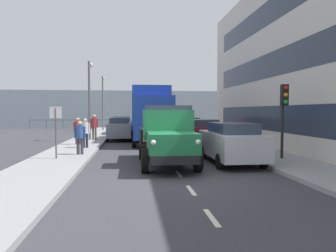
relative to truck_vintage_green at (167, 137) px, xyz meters
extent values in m
plane|color=#38383D|center=(-0.21, -7.52, -1.18)|extent=(80.00, 80.00, 0.00)
cube|color=gray|center=(-5.02, -7.52, -1.10)|extent=(2.63, 40.95, 0.15)
cube|color=gray|center=(4.59, -7.52, -1.10)|extent=(2.63, 40.95, 0.15)
cube|color=silver|center=(-0.21, 6.19, -1.17)|extent=(0.12, 1.10, 0.01)
cube|color=silver|center=(-0.21, 3.93, -1.17)|extent=(0.12, 1.10, 0.01)
cube|color=silver|center=(-0.21, 1.63, -1.17)|extent=(0.12, 1.10, 0.01)
cube|color=silver|center=(-0.21, -0.74, -1.17)|extent=(0.12, 1.10, 0.01)
cube|color=silver|center=(-0.21, -2.95, -1.17)|extent=(0.12, 1.10, 0.01)
cube|color=silver|center=(-0.21, -5.68, -1.17)|extent=(0.12, 1.10, 0.01)
cube|color=silver|center=(-0.21, -8.09, -1.17)|extent=(0.12, 1.10, 0.01)
cube|color=silver|center=(-0.21, -10.67, -1.17)|extent=(0.12, 1.10, 0.01)
cube|color=silver|center=(-0.21, -13.52, -1.17)|extent=(0.12, 1.10, 0.01)
cube|color=silver|center=(-0.21, -15.81, -1.17)|extent=(0.12, 1.10, 0.01)
cube|color=silver|center=(-0.21, -18.67, -1.17)|extent=(0.12, 1.10, 0.01)
cube|color=silver|center=(-0.21, -20.95, -1.17)|extent=(0.12, 1.10, 0.01)
cube|color=silver|center=(-0.21, -23.28, -1.17)|extent=(0.12, 1.10, 0.01)
cube|color=silver|center=(-0.21, -25.54, -1.17)|extent=(0.12, 1.10, 0.01)
cube|color=#2D3847|center=(-6.36, -1.98, 0.62)|extent=(0.08, 22.96, 1.40)
cube|color=#2D3847|center=(-6.36, -1.98, 3.62)|extent=(0.08, 22.96, 1.40)
cube|color=#84939E|center=(-0.21, -31.00, 1.32)|extent=(80.00, 0.80, 5.00)
cylinder|color=#4C5156|center=(-14.21, -27.40, -0.58)|extent=(0.08, 0.08, 1.20)
cylinder|color=#4C5156|center=(-12.21, -27.40, -0.58)|extent=(0.08, 0.08, 1.20)
cylinder|color=#4C5156|center=(-10.21, -27.40, -0.58)|extent=(0.08, 0.08, 1.20)
cylinder|color=#4C5156|center=(-8.21, -27.40, -0.58)|extent=(0.08, 0.08, 1.20)
cylinder|color=#4C5156|center=(-6.21, -27.40, -0.58)|extent=(0.08, 0.08, 1.20)
cylinder|color=#4C5156|center=(-4.21, -27.40, -0.58)|extent=(0.08, 0.08, 1.20)
cylinder|color=#4C5156|center=(-2.21, -27.40, -0.58)|extent=(0.08, 0.08, 1.20)
cylinder|color=#4C5156|center=(-0.21, -27.40, -0.58)|extent=(0.08, 0.08, 1.20)
cylinder|color=#4C5156|center=(1.79, -27.40, -0.58)|extent=(0.08, 0.08, 1.20)
cylinder|color=#4C5156|center=(3.79, -27.40, -0.58)|extent=(0.08, 0.08, 1.20)
cylinder|color=#4C5156|center=(5.79, -27.40, -0.58)|extent=(0.08, 0.08, 1.20)
cylinder|color=#4C5156|center=(7.79, -27.40, -0.58)|extent=(0.08, 0.08, 1.20)
cylinder|color=#4C5156|center=(9.79, -27.40, -0.58)|extent=(0.08, 0.08, 1.20)
cylinder|color=#4C5156|center=(11.79, -27.40, -0.58)|extent=(0.08, 0.08, 1.20)
cylinder|color=#4C5156|center=(13.79, -27.40, -0.58)|extent=(0.08, 0.08, 1.20)
cube|color=#4C5156|center=(-0.21, -27.40, -0.06)|extent=(28.00, 0.08, 0.08)
cube|color=black|center=(0.00, -0.38, -0.58)|extent=(1.64, 5.60, 0.30)
cube|color=#196038|center=(0.00, 1.47, -0.08)|extent=(1.72, 1.90, 0.70)
cube|color=silver|center=(0.00, 2.36, -0.11)|extent=(1.16, 0.08, 0.56)
sphere|color=white|center=(-0.74, 2.36, 0.02)|extent=(0.20, 0.20, 0.20)
sphere|color=white|center=(0.73, 2.36, 0.02)|extent=(0.20, 0.20, 0.20)
cube|color=#196038|center=(0.00, -0.04, 0.50)|extent=(1.93, 1.34, 1.15)
cube|color=#2D3847|center=(0.00, -0.04, 0.97)|extent=(1.78, 1.23, 0.56)
cube|color=#2D2319|center=(0.00, -1.72, -0.35)|extent=(2.10, 2.80, 0.16)
cube|color=black|center=(-1.01, -1.72, -0.03)|extent=(0.08, 2.80, 0.56)
cube|color=black|center=(1.01, -1.72, -0.03)|extent=(0.08, 2.80, 0.56)
cylinder|color=black|center=(-0.97, 1.30, -0.73)|extent=(0.24, 0.90, 0.90)
cylinder|color=black|center=(0.97, 1.30, -0.73)|extent=(0.24, 0.90, 0.90)
cylinder|color=black|center=(-0.97, -1.92, -0.73)|extent=(0.24, 0.90, 0.90)
cylinder|color=black|center=(0.97, -1.92, -0.73)|extent=(0.24, 0.90, 0.90)
cube|color=#193899|center=(0.12, -6.43, 0.64)|extent=(2.40, 2.21, 2.60)
cube|color=#2D3847|center=(0.12, -6.43, 1.21)|extent=(2.20, 2.04, 0.80)
cube|color=#1933B2|center=(0.12, -6.43, 2.04)|extent=(1.75, 0.20, 0.16)
cube|color=#193899|center=(0.12, -10.42, 1.19)|extent=(2.50, 5.95, 3.00)
cube|color=black|center=(0.12, -9.49, -0.48)|extent=(2.00, 8.07, 0.36)
cylinder|color=black|center=(-1.03, -6.51, -0.66)|extent=(0.28, 1.04, 1.04)
cylinder|color=black|center=(1.27, -6.51, -0.66)|extent=(0.28, 1.04, 1.04)
cylinder|color=black|center=(-1.03, -10.12, -0.66)|extent=(0.28, 1.04, 1.04)
cylinder|color=black|center=(1.27, -10.12, -0.66)|extent=(0.28, 1.04, 1.04)
cylinder|color=black|center=(-1.03, -12.25, -0.66)|extent=(0.28, 1.04, 1.04)
cylinder|color=black|center=(1.27, -12.25, -0.66)|extent=(0.28, 1.04, 1.04)
cube|color=#B7BABF|center=(-2.75, -0.38, -0.38)|extent=(1.85, 4.30, 1.00)
cube|color=#2D3847|center=(-2.75, -0.18, 0.33)|extent=(1.51, 2.36, 0.42)
cylinder|color=black|center=(-1.88, -1.71, -0.88)|extent=(0.18, 0.60, 0.60)
cylinder|color=black|center=(-3.63, -1.71, -0.88)|extent=(0.18, 0.60, 0.60)
cylinder|color=black|center=(-1.88, 0.95, -0.88)|extent=(0.18, 0.60, 0.60)
cylinder|color=black|center=(-3.63, 0.95, -0.88)|extent=(0.18, 0.60, 0.60)
cube|color=maroon|center=(-2.75, -5.94, -0.38)|extent=(1.78, 3.87, 1.00)
cube|color=#2D3847|center=(-2.75, -5.74, 0.33)|extent=(1.46, 2.13, 0.42)
cylinder|color=black|center=(-1.91, -7.14, -0.88)|extent=(0.18, 0.60, 0.60)
cylinder|color=black|center=(-3.60, -7.14, -0.88)|extent=(0.18, 0.60, 0.60)
cylinder|color=black|center=(-1.91, -4.74, -0.88)|extent=(0.18, 0.60, 0.60)
cylinder|color=black|center=(-3.60, -4.74, -0.88)|extent=(0.18, 0.60, 0.60)
cube|color=black|center=(-2.75, -10.98, -0.38)|extent=(1.83, 3.90, 1.00)
cube|color=#2D3847|center=(-2.75, -10.78, 0.33)|extent=(1.50, 2.15, 0.42)
cylinder|color=black|center=(-1.89, -12.19, -0.88)|extent=(0.18, 0.60, 0.60)
cylinder|color=black|center=(-3.62, -12.19, -0.88)|extent=(0.18, 0.60, 0.60)
cylinder|color=black|center=(-1.89, -9.77, -0.88)|extent=(0.18, 0.60, 0.60)
cylinder|color=black|center=(-3.62, -9.77, -0.88)|extent=(0.18, 0.60, 0.60)
cube|color=#B21E1E|center=(-2.75, -16.08, -0.38)|extent=(1.79, 4.53, 1.00)
cube|color=#2D3847|center=(-2.75, -15.88, 0.33)|extent=(1.47, 2.49, 0.42)
cylinder|color=black|center=(-1.90, -17.48, -0.88)|extent=(0.18, 0.60, 0.60)
cylinder|color=black|center=(-3.61, -17.48, -0.88)|extent=(0.18, 0.60, 0.60)
cylinder|color=black|center=(-1.90, -14.67, -0.88)|extent=(0.18, 0.60, 0.60)
cylinder|color=black|center=(-3.61, -14.67, -0.88)|extent=(0.18, 0.60, 0.60)
cube|color=slate|center=(2.33, -11.54, -0.38)|extent=(1.72, 4.17, 1.00)
cube|color=#2D3847|center=(2.33, -11.74, 0.33)|extent=(1.41, 2.30, 0.42)
cylinder|color=black|center=(1.51, -10.25, -0.88)|extent=(0.18, 0.60, 0.60)
cylinder|color=black|center=(3.14, -10.25, -0.88)|extent=(0.18, 0.60, 0.60)
cylinder|color=black|center=(1.51, -12.84, -0.88)|extent=(0.18, 0.60, 0.60)
cylinder|color=black|center=(3.14, -12.84, -0.88)|extent=(0.18, 0.60, 0.60)
cube|color=navy|center=(2.33, -17.08, -0.38)|extent=(1.86, 4.65, 1.00)
cube|color=#2D3847|center=(2.33, -17.28, 0.33)|extent=(1.53, 2.56, 0.42)
cylinder|color=black|center=(1.44, -15.64, -0.88)|extent=(0.18, 0.60, 0.60)
cylinder|color=black|center=(3.21, -15.64, -0.88)|extent=(0.18, 0.60, 0.60)
cylinder|color=black|center=(1.44, -18.52, -0.88)|extent=(0.18, 0.60, 0.60)
cylinder|color=black|center=(3.21, -18.52, -0.88)|extent=(0.18, 0.60, 0.60)
cylinder|color=#383342|center=(3.78, -2.80, -0.64)|extent=(0.14, 0.14, 0.77)
cylinder|color=#383342|center=(3.96, -2.80, -0.64)|extent=(0.14, 0.14, 0.77)
cylinder|color=#2D4C8C|center=(3.87, -2.80, 0.05)|extent=(0.34, 0.34, 0.61)
cylinder|color=#2D4C8C|center=(3.65, -2.80, 0.01)|extent=(0.09, 0.09, 0.56)
cylinder|color=#2D4C8C|center=(4.09, -2.80, 0.01)|extent=(0.09, 0.09, 0.56)
sphere|color=tan|center=(3.87, -2.80, 0.45)|extent=(0.21, 0.21, 0.21)
cylinder|color=black|center=(3.93, -5.53, -0.63)|extent=(0.14, 0.14, 0.80)
cylinder|color=black|center=(4.11, -5.53, -0.63)|extent=(0.14, 0.14, 0.80)
cylinder|color=silver|center=(4.02, -5.53, 0.09)|extent=(0.34, 0.34, 0.63)
cylinder|color=silver|center=(3.80, -5.53, 0.06)|extent=(0.09, 0.09, 0.58)
cylinder|color=silver|center=(4.24, -5.53, 0.06)|extent=(0.09, 0.09, 0.58)
sphere|color=tan|center=(4.02, -5.53, 0.51)|extent=(0.22, 0.22, 0.22)
cylinder|color=#4C473D|center=(4.64, -7.46, -0.63)|extent=(0.14, 0.14, 0.80)
cylinder|color=#4C473D|center=(4.82, -7.46, -0.63)|extent=(0.14, 0.14, 0.80)
cylinder|color=maroon|center=(4.73, -7.46, 0.09)|extent=(0.34, 0.34, 0.63)
cylinder|color=maroon|center=(4.51, -7.46, 0.06)|extent=(0.09, 0.09, 0.58)
cylinder|color=maroon|center=(4.95, -7.46, 0.06)|extent=(0.09, 0.09, 0.58)
sphere|color=tan|center=(4.73, -7.46, 0.51)|extent=(0.22, 0.22, 0.22)
cylinder|color=#4C473D|center=(3.99, -10.46, -0.59)|extent=(0.14, 0.14, 0.88)
cylinder|color=#4C473D|center=(4.17, -10.46, -0.59)|extent=(0.14, 0.14, 0.88)
cylinder|color=maroon|center=(4.08, -10.46, 0.20)|extent=(0.34, 0.34, 0.70)
cylinder|color=maroon|center=(3.86, -10.46, 0.16)|extent=(0.09, 0.09, 0.64)
cylinder|color=maroon|center=(4.30, -10.46, 0.16)|extent=(0.09, 0.09, 0.64)
sphere|color=tan|center=(4.08, -10.46, 0.67)|extent=(0.24, 0.24, 0.24)
cylinder|color=black|center=(-5.09, -0.51, 0.57)|extent=(0.12, 0.12, 3.20)
cube|color=black|center=(-5.09, -0.37, 1.72)|extent=(0.28, 0.24, 0.90)
sphere|color=red|center=(-5.09, -0.25, 2.02)|extent=(0.18, 0.18, 0.18)
sphere|color=orange|center=(-5.09, -0.25, 1.72)|extent=(0.18, 0.18, 0.18)
sphere|color=green|center=(-5.09, -0.25, 1.42)|extent=(0.18, 0.18, 0.18)
cylinder|color=#59595B|center=(4.46, -10.89, 1.81)|extent=(0.16, 0.16, 5.67)
cylinder|color=#59595B|center=(4.46, -11.34, 4.54)|extent=(0.10, 0.90, 0.10)
sphere|color=silver|center=(4.46, -11.79, 4.49)|extent=(0.32, 0.32, 0.32)
cylinder|color=#59595B|center=(4.51, -22.26, 1.90)|extent=(0.16, 0.16, 5.87)
cylinder|color=#59595B|center=(4.51, -22.71, 4.74)|extent=(0.10, 0.90, 0.10)
sphere|color=silver|center=(4.51, -23.16, 4.69)|extent=(0.32, 0.32, 0.32)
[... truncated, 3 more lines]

